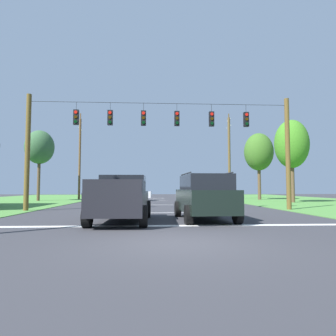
{
  "coord_description": "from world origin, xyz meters",
  "views": [
    {
      "loc": [
        -0.66,
        -7.93,
        1.42
      ],
      "look_at": [
        0.62,
        14.2,
        2.86
      ],
      "focal_mm": 32.5,
      "sensor_mm": 36.0,
      "label": 1
    }
  ],
  "objects_px": {
    "utility_pole_mid_right": "(229,156)",
    "tree_roadside_far_right": "(40,148)",
    "tree_roadside_left": "(259,152)",
    "suv_black": "(204,196)",
    "distant_car_crossing_white": "(132,194)",
    "overhead_signal_span": "(161,143)",
    "utility_pole_near_left": "(80,156)",
    "pickup_truck": "(122,199)",
    "tree_roadside_right": "(292,144)"
  },
  "relations": [
    {
      "from": "overhead_signal_span",
      "to": "suv_black",
      "type": "relative_size",
      "value": 3.47
    },
    {
      "from": "distant_car_crossing_white",
      "to": "utility_pole_mid_right",
      "type": "height_order",
      "value": "utility_pole_mid_right"
    },
    {
      "from": "overhead_signal_span",
      "to": "tree_roadside_far_right",
      "type": "distance_m",
      "value": 19.27
    },
    {
      "from": "utility_pole_mid_right",
      "to": "tree_roadside_left",
      "type": "relative_size",
      "value": 1.37
    },
    {
      "from": "distant_car_crossing_white",
      "to": "utility_pole_near_left",
      "type": "height_order",
      "value": "utility_pole_near_left"
    },
    {
      "from": "utility_pole_near_left",
      "to": "pickup_truck",
      "type": "bearing_deg",
      "value": -73.11
    },
    {
      "from": "utility_pole_near_left",
      "to": "tree_roadside_right",
      "type": "xyz_separation_m",
      "value": [
        22.24,
        -9.09,
        0.32
      ]
    },
    {
      "from": "utility_pole_mid_right",
      "to": "tree_roadside_far_right",
      "type": "xyz_separation_m",
      "value": [
        -22.06,
        -4.26,
        0.36
      ]
    },
    {
      "from": "utility_pole_near_left",
      "to": "tree_roadside_left",
      "type": "distance_m",
      "value": 21.65
    },
    {
      "from": "distant_car_crossing_white",
      "to": "utility_pole_mid_right",
      "type": "relative_size",
      "value": 0.4
    },
    {
      "from": "utility_pole_near_left",
      "to": "utility_pole_mid_right",
      "type": "bearing_deg",
      "value": 1.18
    },
    {
      "from": "overhead_signal_span",
      "to": "utility_pole_near_left",
      "type": "bearing_deg",
      "value": 117.0
    },
    {
      "from": "utility_pole_near_left",
      "to": "tree_roadside_right",
      "type": "distance_m",
      "value": 24.03
    },
    {
      "from": "distant_car_crossing_white",
      "to": "pickup_truck",
      "type": "bearing_deg",
      "value": -87.62
    },
    {
      "from": "overhead_signal_span",
      "to": "utility_pole_mid_right",
      "type": "distance_m",
      "value": 20.88
    },
    {
      "from": "tree_roadside_right",
      "to": "tree_roadside_far_right",
      "type": "relative_size",
      "value": 1.04
    },
    {
      "from": "pickup_truck",
      "to": "overhead_signal_span",
      "type": "bearing_deg",
      "value": 73.61
    },
    {
      "from": "suv_black",
      "to": "distant_car_crossing_white",
      "type": "xyz_separation_m",
      "value": [
        -4.43,
        20.43,
        -0.27
      ]
    },
    {
      "from": "utility_pole_near_left",
      "to": "tree_roadside_left",
      "type": "bearing_deg",
      "value": -5.54
    },
    {
      "from": "overhead_signal_span",
      "to": "pickup_truck",
      "type": "height_order",
      "value": "overhead_signal_span"
    },
    {
      "from": "tree_roadside_left",
      "to": "utility_pole_mid_right",
      "type": "bearing_deg",
      "value": 139.75
    },
    {
      "from": "suv_black",
      "to": "tree_roadside_far_right",
      "type": "xyz_separation_m",
      "value": [
        -14.45,
        20.24,
        4.73
      ]
    },
    {
      "from": "tree_roadside_left",
      "to": "utility_pole_near_left",
      "type": "bearing_deg",
      "value": 174.46
    },
    {
      "from": "pickup_truck",
      "to": "suv_black",
      "type": "distance_m",
      "value": 3.59
    },
    {
      "from": "utility_pole_mid_right",
      "to": "tree_roadside_far_right",
      "type": "distance_m",
      "value": 22.47
    },
    {
      "from": "overhead_signal_span",
      "to": "distant_car_crossing_white",
      "type": "relative_size",
      "value": 3.82
    },
    {
      "from": "suv_black",
      "to": "utility_pole_near_left",
      "type": "bearing_deg",
      "value": 114.56
    },
    {
      "from": "tree_roadside_far_right",
      "to": "tree_roadside_left",
      "type": "height_order",
      "value": "tree_roadside_left"
    },
    {
      "from": "tree_roadside_left",
      "to": "overhead_signal_span",
      "type": "bearing_deg",
      "value": -127.14
    },
    {
      "from": "tree_roadside_right",
      "to": "tree_roadside_left",
      "type": "distance_m",
      "value": 7.04
    },
    {
      "from": "tree_roadside_far_right",
      "to": "tree_roadside_left",
      "type": "xyz_separation_m",
      "value": [
        24.98,
        1.79,
        -0.13
      ]
    },
    {
      "from": "utility_pole_mid_right",
      "to": "utility_pole_near_left",
      "type": "relative_size",
      "value": 1.03
    },
    {
      "from": "tree_roadside_right",
      "to": "tree_roadside_far_right",
      "type": "distance_m",
      "value": 26.2
    },
    {
      "from": "pickup_truck",
      "to": "tree_roadside_right",
      "type": "bearing_deg",
      "value": 46.25
    },
    {
      "from": "pickup_truck",
      "to": "utility_pole_mid_right",
      "type": "distance_m",
      "value": 27.68
    },
    {
      "from": "suv_black",
      "to": "distant_car_crossing_white",
      "type": "bearing_deg",
      "value": 102.24
    },
    {
      "from": "utility_pole_mid_right",
      "to": "utility_pole_near_left",
      "type": "xyz_separation_m",
      "value": [
        -18.62,
        -0.38,
        -0.15
      ]
    },
    {
      "from": "overhead_signal_span",
      "to": "tree_roadside_left",
      "type": "height_order",
      "value": "tree_roadside_left"
    },
    {
      "from": "utility_pole_near_left",
      "to": "tree_roadside_left",
      "type": "relative_size",
      "value": 1.33
    },
    {
      "from": "tree_roadside_left",
      "to": "tree_roadside_right",
      "type": "bearing_deg",
      "value": -84.33
    },
    {
      "from": "suv_black",
      "to": "tree_roadside_right",
      "type": "xyz_separation_m",
      "value": [
        11.22,
        15.02,
        4.55
      ]
    },
    {
      "from": "overhead_signal_span",
      "to": "tree_roadside_left",
      "type": "distance_m",
      "value": 20.33
    },
    {
      "from": "utility_pole_near_left",
      "to": "tree_roadside_far_right",
      "type": "bearing_deg",
      "value": -131.52
    },
    {
      "from": "distant_car_crossing_white",
      "to": "tree_roadside_left",
      "type": "relative_size",
      "value": 0.56
    },
    {
      "from": "distant_car_crossing_white",
      "to": "tree_roadside_right",
      "type": "bearing_deg",
      "value": -19.07
    },
    {
      "from": "distant_car_crossing_white",
      "to": "overhead_signal_span",
      "type": "bearing_deg",
      "value": -79.45
    },
    {
      "from": "utility_pole_mid_right",
      "to": "distant_car_crossing_white",
      "type": "bearing_deg",
      "value": -161.33
    },
    {
      "from": "pickup_truck",
      "to": "tree_roadside_right",
      "type": "relative_size",
      "value": 0.68
    },
    {
      "from": "distant_car_crossing_white",
      "to": "tree_roadside_right",
      "type": "height_order",
      "value": "tree_roadside_right"
    },
    {
      "from": "suv_black",
      "to": "distant_car_crossing_white",
      "type": "height_order",
      "value": "suv_black"
    }
  ]
}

